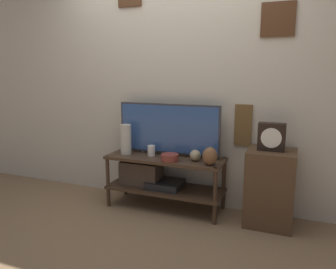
{
  "coord_description": "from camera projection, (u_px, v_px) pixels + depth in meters",
  "views": [
    {
      "loc": [
        1.24,
        -2.78,
        1.43
      ],
      "look_at": [
        0.03,
        0.26,
        0.79
      ],
      "focal_mm": 35.0,
      "sensor_mm": 36.0,
      "label": 1
    }
  ],
  "objects": [
    {
      "name": "media_console",
      "position": [
        156.0,
        175.0,
        3.46
      ],
      "size": [
        1.22,
        0.44,
        0.55
      ],
      "color": "#422D1E",
      "rests_on": "ground_plane"
    },
    {
      "name": "candle_jar",
      "position": [
        151.0,
        151.0,
        3.42
      ],
      "size": [
        0.08,
        0.08,
        0.11
      ],
      "color": "silver",
      "rests_on": "media_console"
    },
    {
      "name": "vase_round_glass",
      "position": [
        195.0,
        155.0,
        3.23
      ],
      "size": [
        0.11,
        0.11,
        0.11
      ],
      "color": "tan",
      "rests_on": "media_console"
    },
    {
      "name": "side_table",
      "position": [
        270.0,
        188.0,
        3.06
      ],
      "size": [
        0.43,
        0.4,
        0.72
      ],
      "color": "#513823",
      "rests_on": "ground_plane"
    },
    {
      "name": "wall_back",
      "position": [
        175.0,
        78.0,
        3.48
      ],
      "size": [
        6.4,
        0.08,
        2.7
      ],
      "color": "beige",
      "rests_on": "ground_plane"
    },
    {
      "name": "vase_urn_stoneware",
      "position": [
        210.0,
        156.0,
        3.08
      ],
      "size": [
        0.14,
        0.12,
        0.17
      ],
      "color": "brown",
      "rests_on": "media_console"
    },
    {
      "name": "mantel_clock",
      "position": [
        272.0,
        137.0,
        2.96
      ],
      "size": [
        0.24,
        0.11,
        0.25
      ],
      "color": "black",
      "rests_on": "side_table"
    },
    {
      "name": "vase_tall_ceramic",
      "position": [
        126.0,
        139.0,
        3.48
      ],
      "size": [
        0.12,
        0.12,
        0.32
      ],
      "color": "beige",
      "rests_on": "media_console"
    },
    {
      "name": "vase_wide_bowl",
      "position": [
        170.0,
        157.0,
        3.24
      ],
      "size": [
        0.17,
        0.17,
        0.07
      ],
      "color": "brown",
      "rests_on": "media_console"
    },
    {
      "name": "ground_plane",
      "position": [
        155.0,
        217.0,
        3.26
      ],
      "size": [
        12.0,
        12.0,
        0.0
      ],
      "primitive_type": "plane",
      "color": "#846647"
    },
    {
      "name": "television",
      "position": [
        169.0,
        129.0,
        3.42
      ],
      "size": [
        1.1,
        0.05,
        0.54
      ],
      "color": "#333338",
      "rests_on": "media_console"
    }
  ]
}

